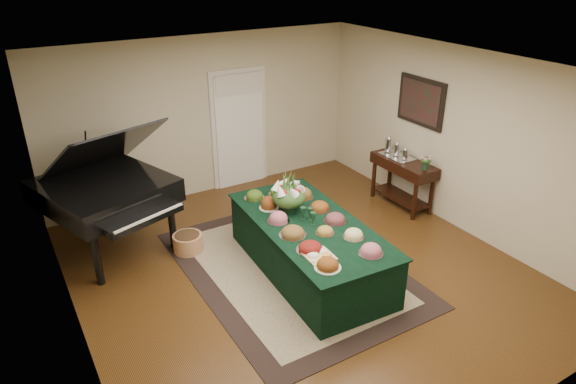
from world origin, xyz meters
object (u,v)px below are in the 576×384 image
floral_centerpiece (289,193)px  grand_piano (105,190)px  buffet_table (309,247)px  mahogany_sideboard (403,171)px

floral_centerpiece → grand_piano: (-2.04, 1.49, -0.06)m
buffet_table → mahogany_sideboard: size_ratio=2.25×
floral_centerpiece → mahogany_sideboard: (2.44, 0.43, -0.37)m
buffet_table → grand_piano: bearing=137.5°
buffet_table → mahogany_sideboard: mahogany_sideboard is taller
floral_centerpiece → grand_piano: size_ratio=0.21×
buffet_table → grand_piano: 2.90m
floral_centerpiece → grand_piano: bearing=143.8°
grand_piano → mahogany_sideboard: (4.48, -1.07, -0.31)m
floral_centerpiece → mahogany_sideboard: bearing=9.9°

